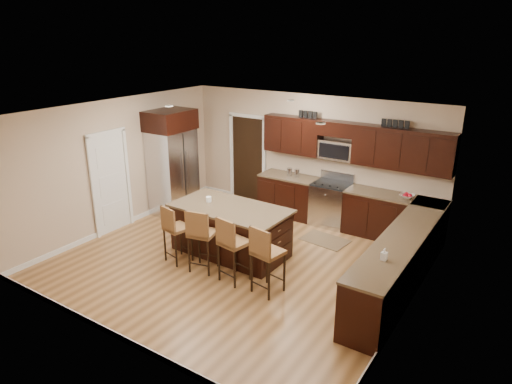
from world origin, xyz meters
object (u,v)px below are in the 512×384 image
Objects in this scene: stool_mid at (201,233)px; island at (231,232)px; stool_extra at (265,253)px; range at (331,204)px; refrigerator at (172,162)px; stool_right at (231,242)px; stool_left at (174,228)px.

island is at bearing 78.11° from stool_mid.
stool_mid is at bearing -88.82° from island.
island is at bearing 156.69° from stool_extra.
stool_mid is at bearing -107.70° from range.
refrigerator is at bearing 158.37° from island.
island is 1.92× the size of stool_extra.
stool_right is 1.00× the size of stool_extra.
stool_left is 2.53m from refrigerator.
stool_right is at bearing 12.31° from stool_left.
stool_extra is at bearing -84.56° from range.
stool_extra reaches higher than stool_left.
range is 3.50m from stool_left.
range is 1.03× the size of stool_left.
range is 0.97× the size of stool_right.
range is at bearing 67.45° from island.
stool_left is 0.94× the size of stool_mid.
stool_right is (-0.35, -3.11, 0.24)m from range.
stool_mid is 1.00× the size of stool_extra.
island is 1.92× the size of stool_right.
refrigerator reaches higher than range.
stool_left is 1.26m from stool_right.
stool_extra is (1.29, -0.85, 0.29)m from island.
stool_extra is at bearing 9.97° from stool_right.
island is 0.94× the size of refrigerator.
stool_left is at bearing -170.18° from stool_extra.
range is at bearing 105.42° from stool_extra.
stool_mid is (-0.99, -3.11, 0.24)m from range.
refrigerator reaches higher than stool_extra.
refrigerator is 2.05× the size of stool_extra.
stool_mid reaches higher than stool_left.
refrigerator is at bearing 158.34° from stool_right.
island is 0.89m from stool_mid.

